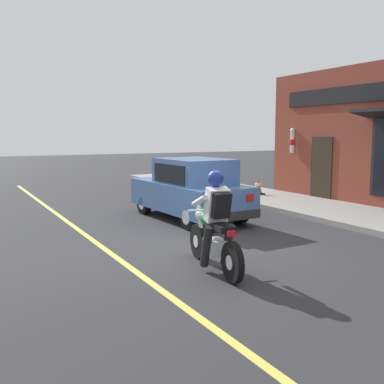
{
  "coord_description": "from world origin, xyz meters",
  "views": [
    {
      "loc": [
        -4.32,
        -7.22,
        2.19
      ],
      "look_at": [
        0.23,
        1.18,
        0.95
      ],
      "focal_mm": 42.0,
      "sensor_mm": 36.0,
      "label": 1
    }
  ],
  "objects": [
    {
      "name": "traffic_cone",
      "position": [
        4.91,
        5.07,
        0.43
      ],
      "size": [
        0.36,
        0.36,
        0.6
      ],
      "color": "black",
      "rests_on": "sidewalk_curb"
    },
    {
      "name": "sidewalk_curb",
      "position": [
        4.93,
        3.0,
        0.07
      ],
      "size": [
        2.6,
        22.0,
        0.14
      ],
      "primitive_type": "cube",
      "color": "gray",
      "rests_on": "ground"
    },
    {
      "name": "car_hatchback",
      "position": [
        1.1,
        2.85,
        0.77
      ],
      "size": [
        1.82,
        3.85,
        1.57
      ],
      "color": "black",
      "rests_on": "ground"
    },
    {
      "name": "ground_plane",
      "position": [
        0.0,
        0.0,
        0.0
      ],
      "size": [
        80.0,
        80.0,
        0.0
      ],
      "primitive_type": "plane",
      "color": "#2B2B2D"
    },
    {
      "name": "motorcycle_with_rider",
      "position": [
        -0.64,
        -1.19,
        0.68
      ],
      "size": [
        0.64,
        2.01,
        1.62
      ],
      "color": "black",
      "rests_on": "ground"
    },
    {
      "name": "lane_stripe",
      "position": [
        -1.8,
        3.0,
        0.0
      ],
      "size": [
        0.12,
        19.8,
        0.01
      ],
      "primitive_type": "cube",
      "color": "#D1C64C",
      "rests_on": "ground"
    }
  ]
}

